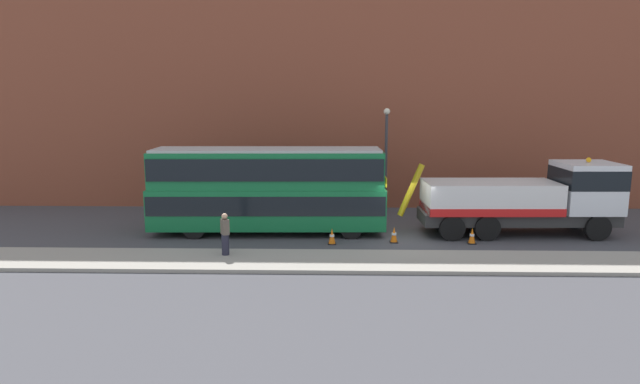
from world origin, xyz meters
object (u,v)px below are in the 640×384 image
(traffic_cone_midway, at_px, (394,235))
(street_lamp, at_px, (386,152))
(recovery_tow_truck, at_px, (528,198))
(pedestrian_onlooker, at_px, (225,235))
(traffic_cone_near_bus, at_px, (332,237))
(traffic_cone_near_truck, at_px, (472,236))
(double_decker_bus, at_px, (268,187))

(traffic_cone_midway, relative_size, street_lamp, 0.12)
(recovery_tow_truck, relative_size, pedestrian_onlooker, 5.95)
(traffic_cone_near_bus, height_order, traffic_cone_midway, same)
(traffic_cone_near_truck, bearing_deg, street_lamp, 117.52)
(traffic_cone_near_bus, distance_m, traffic_cone_near_truck, 6.22)
(recovery_tow_truck, distance_m, traffic_cone_near_bus, 9.49)
(traffic_cone_midway, bearing_deg, street_lamp, 88.37)
(recovery_tow_truck, distance_m, traffic_cone_near_truck, 3.71)
(recovery_tow_truck, height_order, traffic_cone_midway, recovery_tow_truck)
(traffic_cone_near_truck, bearing_deg, recovery_tow_truck, 30.29)
(traffic_cone_near_truck, bearing_deg, traffic_cone_near_bus, -177.87)
(traffic_cone_near_truck, bearing_deg, traffic_cone_midway, 178.10)
(street_lamp, bearing_deg, recovery_tow_truck, -36.08)
(pedestrian_onlooker, bearing_deg, traffic_cone_near_bus, -1.29)
(traffic_cone_near_bus, height_order, street_lamp, street_lamp)
(pedestrian_onlooker, distance_m, street_lamp, 11.61)
(traffic_cone_midway, bearing_deg, traffic_cone_near_truck, -1.90)
(double_decker_bus, bearing_deg, traffic_cone_midway, -16.90)
(street_lamp, bearing_deg, traffic_cone_near_bus, -114.40)
(pedestrian_onlooker, distance_m, traffic_cone_near_bus, 4.87)
(double_decker_bus, xyz_separation_m, pedestrian_onlooker, (-1.24, -4.18, -1.25))
(traffic_cone_near_bus, relative_size, traffic_cone_near_truck, 1.00)
(street_lamp, bearing_deg, traffic_cone_near_truck, -62.48)
(traffic_cone_near_bus, bearing_deg, traffic_cone_midway, 7.09)
(traffic_cone_near_truck, bearing_deg, pedestrian_onlooker, -166.81)
(traffic_cone_near_bus, distance_m, traffic_cone_midway, 2.79)
(traffic_cone_near_bus, bearing_deg, pedestrian_onlooker, -152.51)
(traffic_cone_near_bus, bearing_deg, recovery_tow_truck, 12.06)
(traffic_cone_midway, xyz_separation_m, traffic_cone_near_truck, (3.44, -0.11, 0.00))
(traffic_cone_near_bus, distance_m, street_lamp, 7.79)
(pedestrian_onlooker, bearing_deg, double_decker_bus, 44.72)
(pedestrian_onlooker, xyz_separation_m, street_lamp, (7.23, 8.73, 2.49))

